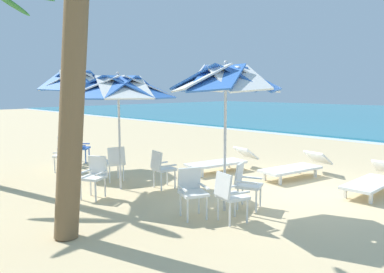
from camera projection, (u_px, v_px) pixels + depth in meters
name	position (u px, v px, depth m)	size (l,w,h in m)	color
ground_plane	(296.00, 191.00, 8.20)	(80.00, 80.00, 0.00)	beige
beach_umbrella_0	(226.00, 81.00, 6.54)	(2.02, 2.02, 2.75)	silver
plastic_chair_0	(192.00, 189.00, 6.46)	(0.60, 0.58, 0.87)	white
plastic_chair_1	(229.00, 194.00, 6.18)	(0.54, 0.57, 0.87)	white
plastic_chair_2	(246.00, 182.00, 6.94)	(0.60, 0.58, 0.87)	white
beach_umbrella_1	(118.00, 88.00, 8.03)	(2.56, 2.56, 2.62)	silver
plastic_chair_3	(162.00, 167.00, 8.32)	(0.52, 0.54, 0.87)	white
plastic_chair_4	(94.00, 174.00, 7.61)	(0.59, 0.61, 0.87)	white
plastic_chair_5	(115.00, 161.00, 8.96)	(0.54, 0.52, 0.87)	white
beach_umbrella_2	(76.00, 82.00, 10.24)	(2.18, 2.18, 2.86)	silver
plastic_chair_6	(65.00, 149.00, 10.78)	(0.61, 0.59, 0.87)	white
plastic_chair_7	(79.00, 146.00, 11.33)	(0.63, 0.63, 0.87)	blue
plastic_chair_8	(65.00, 153.00, 10.07)	(0.63, 0.63, 0.87)	white
sun_lounger_0	(374.00, 180.00, 7.99)	(0.65, 2.15, 0.62)	white
sun_lounger_1	(296.00, 167.00, 9.35)	(1.02, 2.22, 0.62)	white
sun_lounger_2	(222.00, 161.00, 10.08)	(1.05, 2.23, 0.62)	white
palm_tree_1	(73.00, 44.00, 5.38)	(2.76, 2.96, 5.01)	brown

